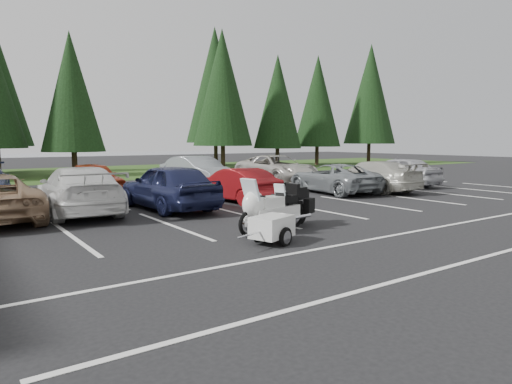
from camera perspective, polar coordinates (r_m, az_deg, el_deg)
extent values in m
plane|color=black|center=(13.47, -0.14, -3.88)|extent=(120.00, 120.00, 0.00)
cube|color=#223D13|center=(35.79, -22.54, 2.14)|extent=(80.00, 16.00, 0.01)
cube|color=slate|center=(66.95, -24.87, 3.84)|extent=(70.00, 50.00, 0.02)
cube|color=silver|center=(15.13, -4.45, -2.73)|extent=(32.00, 16.00, 0.01)
cylinder|color=#332316|center=(33.39, -21.74, 3.82)|extent=(0.36, 0.36, 2.26)
cone|color=black|center=(33.52, -22.07, 11.55)|extent=(4.14, 4.14, 7.99)
cylinder|color=#332316|center=(38.36, -4.15, 4.88)|extent=(0.36, 0.36, 2.69)
cone|color=black|center=(38.58, -4.22, 12.89)|extent=(4.93, 4.93, 9.52)
cylinder|color=#332316|center=(41.20, 2.69, 4.75)|extent=(0.36, 0.36, 2.33)
cone|color=black|center=(41.32, 2.72, 11.22)|extent=(4.27, 4.27, 8.24)
cylinder|color=#332316|center=(45.34, 7.62, 4.95)|extent=(0.36, 0.36, 2.47)
cone|color=black|center=(45.48, 7.72, 11.19)|extent=(4.53, 4.53, 8.76)
cylinder|color=#332316|center=(48.70, 13.91, 5.14)|extent=(0.36, 0.36, 2.83)
cone|color=black|center=(48.91, 14.10, 11.78)|extent=(5.19, 5.19, 10.03)
cylinder|color=#332316|center=(43.42, -5.04, 5.27)|extent=(0.36, 0.36, 3.00)
cone|color=black|center=(43.71, -5.12, 13.16)|extent=(5.50, 5.50, 10.62)
imported|color=silver|center=(16.09, -21.25, 0.21)|extent=(2.57, 5.55, 1.57)
imported|color=#191D3E|center=(16.24, -10.90, 0.70)|extent=(2.20, 4.89, 1.63)
imported|color=maroon|center=(18.06, -2.50, 0.91)|extent=(1.81, 4.17, 1.33)
imported|color=gray|center=(21.36, 9.63, 1.71)|extent=(2.68, 5.03, 1.35)
imported|color=#B2B0A3|center=(22.37, 14.16, 1.95)|extent=(2.18, 5.06, 1.45)
imported|color=#B2B2B7|center=(25.39, 17.38, 2.48)|extent=(1.84, 4.55, 1.55)
imported|color=maroon|center=(22.18, -19.54, 1.68)|extent=(2.02, 4.26, 1.41)
imported|color=gray|center=(23.17, -7.26, 2.44)|extent=(2.20, 5.03, 1.61)
imported|color=#B4AFA5|center=(26.40, 2.60, 2.94)|extent=(2.62, 5.64, 1.57)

